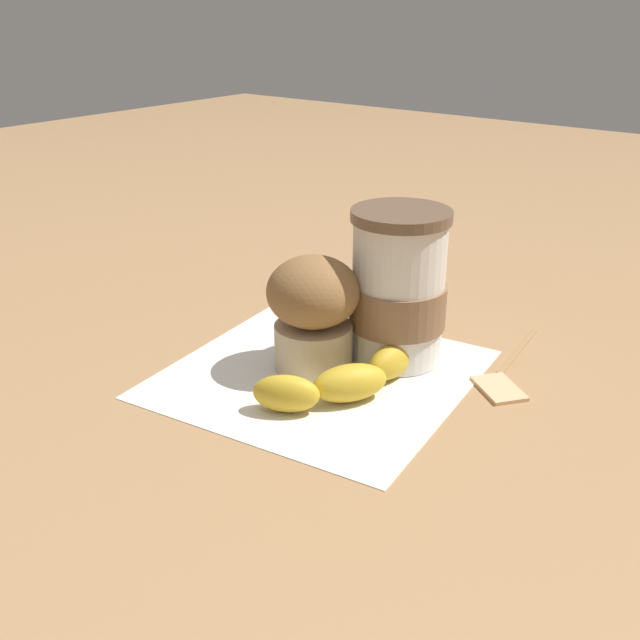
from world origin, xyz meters
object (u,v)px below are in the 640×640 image
coffee_cup (398,290)px  sugar_packet (499,387)px  muffin (313,309)px  banana (345,379)px

coffee_cup → sugar_packet: bearing=91.2°
muffin → banana: (0.03, 0.06, -0.04)m
coffee_cup → banana: coffee_cup is taller
muffin → sugar_packet: 0.18m
banana → coffee_cup: bearing=-176.0°
coffee_cup → sugar_packet: size_ratio=2.89×
banana → sugar_packet: size_ratio=3.16×
coffee_cup → banana: 0.11m
muffin → sugar_packet: size_ratio=2.14×
banana → sugar_packet: bearing=133.0°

